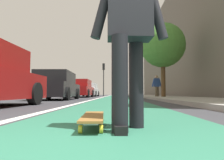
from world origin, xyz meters
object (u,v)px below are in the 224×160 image
(parked_car_far, at_px, (80,89))
(street_tree_mid, at_px, (163,45))
(parked_car_end, at_px, (89,90))
(parked_car_mid, at_px, (56,86))
(pedestrian_distant, at_px, (157,85))
(skateboard, at_px, (93,117))
(traffic_light, at_px, (104,73))
(skater_person, at_px, (129,27))

(parked_car_far, bearing_deg, street_tree_mid, -120.85)
(parked_car_far, bearing_deg, parked_car_end, 0.28)
(parked_car_mid, bearing_deg, pedestrian_distant, -57.04)
(skateboard, relative_size, parked_car_mid, 0.19)
(pedestrian_distant, bearing_deg, street_tree_mid, -170.89)
(skateboard, xyz_separation_m, traffic_light, (22.41, 1.47, 2.71))
(skater_person, bearing_deg, parked_car_mid, 21.08)
(parked_car_mid, distance_m, parked_car_far, 6.45)
(parked_car_end, distance_m, traffic_light, 3.16)
(parked_car_mid, height_order, traffic_light, traffic_light)
(parked_car_end, xyz_separation_m, street_tree_mid, (-9.31, -6.26, 2.84))
(skateboard, xyz_separation_m, pedestrian_distant, (12.52, -3.07, 0.84))
(street_tree_mid, xyz_separation_m, pedestrian_distant, (1.22, 0.20, -2.60))
(skater_person, height_order, parked_car_end, skater_person)
(parked_car_far, height_order, street_tree_mid, street_tree_mid)
(traffic_light, bearing_deg, parked_car_far, 168.53)
(skater_person, distance_m, pedestrian_distant, 12.96)
(parked_car_mid, height_order, parked_car_end, parked_car_mid)
(traffic_light, bearing_deg, pedestrian_distant, -155.34)
(pedestrian_distant, bearing_deg, parked_car_far, 67.48)
(skateboard, height_order, parked_car_far, parked_car_far)
(parked_car_mid, xyz_separation_m, traffic_light, (13.84, -1.55, 2.10))
(parked_car_far, height_order, traffic_light, traffic_light)
(traffic_light, xyz_separation_m, pedestrian_distant, (-9.89, -4.54, -1.86))
(skateboard, distance_m, pedestrian_distant, 12.92)
(skater_person, bearing_deg, parked_car_far, 12.32)
(skater_person, distance_m, parked_car_mid, 9.35)
(parked_car_mid, bearing_deg, skateboard, -160.61)
(parked_car_end, distance_m, street_tree_mid, 11.57)
(parked_car_far, distance_m, pedestrian_distant, 6.54)
(parked_car_end, height_order, traffic_light, traffic_light)
(parked_car_end, bearing_deg, street_tree_mid, -146.06)
(parked_car_far, xyz_separation_m, pedestrian_distant, (-2.51, -6.04, 0.21))
(skateboard, height_order, parked_car_end, parked_car_end)
(traffic_light, bearing_deg, skateboard, -176.25)
(parked_car_mid, relative_size, pedestrian_distant, 2.68)
(street_tree_mid, bearing_deg, parked_car_mid, 113.47)
(skateboard, distance_m, skater_person, 0.92)
(parked_car_mid, relative_size, traffic_light, 1.09)
(skater_person, relative_size, parked_car_far, 0.38)
(street_tree_mid, bearing_deg, skateboard, 163.86)
(skateboard, relative_size, street_tree_mid, 0.17)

